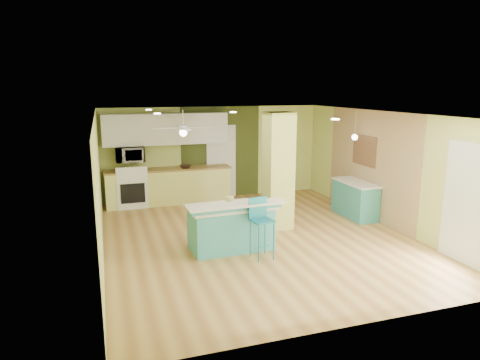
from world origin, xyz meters
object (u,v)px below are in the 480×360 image
object	(u,v)px
side_counter	(355,199)
fruit_bowl	(186,167)
peninsula	(231,226)
canister	(230,201)
bar_stool	(260,218)

from	to	relation	value
side_counter	fruit_bowl	bearing A→B (deg)	145.70
peninsula	fruit_bowl	world-z (taller)	fruit_bowl
peninsula	canister	size ratio (longest dim) A/B	11.41
side_counter	bar_stool	bearing A→B (deg)	-151.34
bar_stool	fruit_bowl	size ratio (longest dim) A/B	3.47
side_counter	fruit_bowl	world-z (taller)	fruit_bowl
fruit_bowl	bar_stool	bearing A→B (deg)	-82.20
canister	fruit_bowl	bearing A→B (deg)	92.88
fruit_bowl	canister	world-z (taller)	fruit_bowl
peninsula	canister	distance (m)	0.48
side_counter	peninsula	bearing A→B (deg)	-161.87
peninsula	fruit_bowl	bearing A→B (deg)	90.03
bar_stool	canister	distance (m)	0.75
bar_stool	peninsula	bearing A→B (deg)	116.66
fruit_bowl	canister	size ratio (longest dim) A/B	1.96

